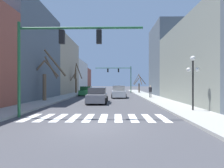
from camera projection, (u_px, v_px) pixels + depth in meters
ground_plane at (92, 126)px, 8.66m from camera, size 240.00×240.00×0.00m
sidewalk_right at (224, 125)px, 8.55m from camera, size 2.83×90.00×0.15m
building_row_left at (52, 68)px, 33.07m from camera, size 6.00×63.14×12.05m
building_row_right at (201, 59)px, 19.75m from camera, size 6.00×32.28×12.20m
crosswalk_stripes at (96, 118)px, 10.64m from camera, size 8.55×2.60×0.01m
traffic_signal_near at (56, 47)px, 10.79m from camera, size 7.76×0.28×5.92m
traffic_signal_far at (120, 73)px, 40.26m from camera, size 8.28×0.28×6.07m
street_lamp_right_corner at (193, 71)px, 12.74m from camera, size 0.95×0.36×3.97m
car_at_intersection at (119, 92)px, 26.03m from camera, size 2.13×4.87×1.77m
car_parked_right_mid at (86, 91)px, 30.31m from camera, size 2.13×4.21×1.59m
car_parked_right_near at (98, 96)px, 18.83m from camera, size 2.13×4.79×1.65m
car_parked_right_far at (118, 89)px, 42.48m from camera, size 1.96×4.59×1.62m
pedestrian_near_right_corner at (150, 90)px, 24.24m from camera, size 0.42×0.67×1.66m
street_tree_left_near at (76, 79)px, 35.89m from camera, size 2.24×1.88×6.20m
street_tree_right_mid at (47, 77)px, 20.33m from camera, size 4.13×2.47×5.92m
street_tree_left_mid at (139, 84)px, 37.61m from camera, size 2.79×1.73×4.03m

